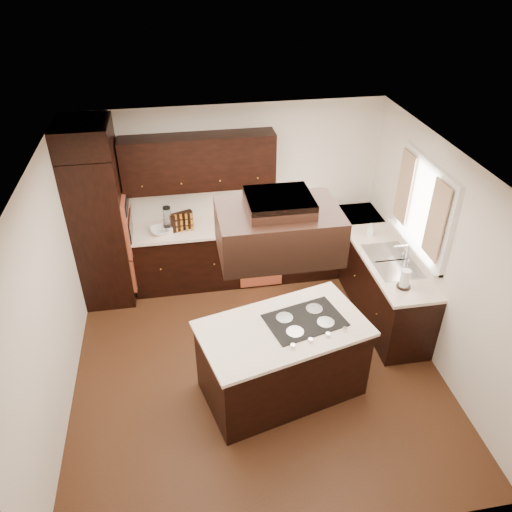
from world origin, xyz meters
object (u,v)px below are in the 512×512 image
object	(u,v)px
range_hood	(278,231)
spice_rack	(181,221)
oven_column	(101,229)
island	(282,361)

from	to	relation	value
range_hood	spice_rack	distance (m)	2.69
oven_column	island	xyz separation A→B (m)	(1.99, -2.12, -0.62)
range_hood	spice_rack	bearing A→B (deg)	109.74
oven_column	range_hood	bearing A→B (deg)	-50.26
oven_column	spice_rack	distance (m)	1.05
island	oven_column	bearing A→B (deg)	118.73
island	range_hood	xyz separation A→B (m)	(-0.11, -0.13, 1.72)
oven_column	spice_rack	world-z (taller)	oven_column
oven_column	island	world-z (taller)	oven_column
island	range_hood	world-z (taller)	range_hood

